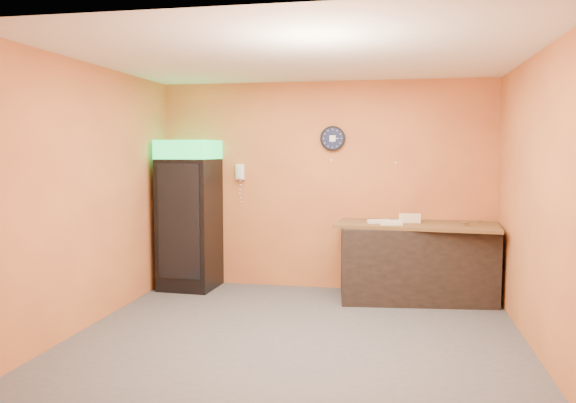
# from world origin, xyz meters

# --- Properties ---
(floor) EXTENTS (4.50, 4.50, 0.00)m
(floor) POSITION_xyz_m (0.00, 0.00, 0.00)
(floor) COLOR #47474C
(floor) RESTS_ON ground
(back_wall) EXTENTS (4.50, 0.02, 2.80)m
(back_wall) POSITION_xyz_m (0.00, 2.00, 1.40)
(back_wall) COLOR orange
(back_wall) RESTS_ON floor
(left_wall) EXTENTS (0.02, 4.00, 2.80)m
(left_wall) POSITION_xyz_m (-2.25, 0.00, 1.40)
(left_wall) COLOR orange
(left_wall) RESTS_ON floor
(right_wall) EXTENTS (0.02, 4.00, 2.80)m
(right_wall) POSITION_xyz_m (2.25, 0.00, 1.40)
(right_wall) COLOR orange
(right_wall) RESTS_ON floor
(ceiling) EXTENTS (4.50, 4.00, 0.02)m
(ceiling) POSITION_xyz_m (0.00, 0.00, 2.80)
(ceiling) COLOR white
(ceiling) RESTS_ON back_wall
(beverage_cooler) EXTENTS (0.74, 0.75, 2.02)m
(beverage_cooler) POSITION_xyz_m (-1.79, 1.60, 0.98)
(beverage_cooler) COLOR black
(beverage_cooler) RESTS_ON floor
(prep_counter) EXTENTS (1.94, 1.03, 0.93)m
(prep_counter) POSITION_xyz_m (1.22, 1.59, 0.47)
(prep_counter) COLOR black
(prep_counter) RESTS_ON floor
(wall_clock) EXTENTS (0.33, 0.06, 0.33)m
(wall_clock) POSITION_xyz_m (0.12, 1.97, 2.04)
(wall_clock) COLOR black
(wall_clock) RESTS_ON back_wall
(wall_phone) EXTENTS (0.12, 0.10, 0.21)m
(wall_phone) POSITION_xyz_m (-1.16, 1.95, 1.58)
(wall_phone) COLOR white
(wall_phone) RESTS_ON back_wall
(butcher_paper) EXTENTS (2.04, 1.06, 0.04)m
(butcher_paper) POSITION_xyz_m (1.22, 1.59, 0.95)
(butcher_paper) COLOR brown
(butcher_paper) RESTS_ON prep_counter
(sub_roll_stack) EXTENTS (0.27, 0.11, 0.11)m
(sub_roll_stack) POSITION_xyz_m (1.14, 1.62, 1.03)
(sub_roll_stack) COLOR #F3E6BD
(sub_roll_stack) RESTS_ON butcher_paper
(wrapped_sandwich_left) EXTENTS (0.31, 0.21, 0.04)m
(wrapped_sandwich_left) POSITION_xyz_m (0.76, 1.52, 0.99)
(wrapped_sandwich_left) COLOR silver
(wrapped_sandwich_left) RESTS_ON butcher_paper
(wrapped_sandwich_mid) EXTENTS (0.27, 0.12, 0.04)m
(wrapped_sandwich_mid) POSITION_xyz_m (0.91, 1.37, 0.99)
(wrapped_sandwich_mid) COLOR silver
(wrapped_sandwich_mid) RESTS_ON butcher_paper
(wrapped_sandwich_right) EXTENTS (0.27, 0.16, 0.04)m
(wrapped_sandwich_right) POSITION_xyz_m (0.89, 1.55, 0.99)
(wrapped_sandwich_right) COLOR silver
(wrapped_sandwich_right) RESTS_ON butcher_paper
(kitchen_tool) EXTENTS (0.06, 0.06, 0.06)m
(kitchen_tool) POSITION_xyz_m (1.02, 1.70, 1.00)
(kitchen_tool) COLOR silver
(kitchen_tool) RESTS_ON butcher_paper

